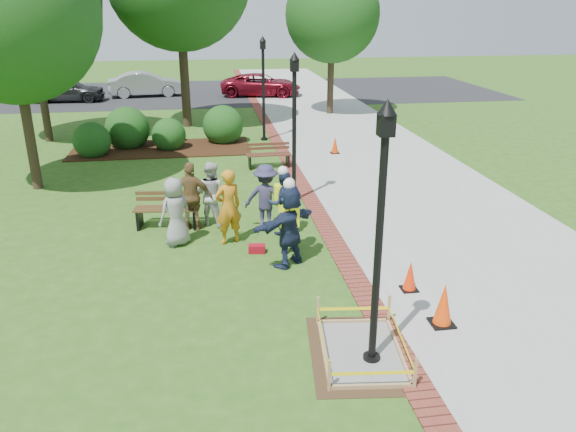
{
  "coord_description": "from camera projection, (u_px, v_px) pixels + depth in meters",
  "views": [
    {
      "loc": [
        -1.26,
        -10.46,
        5.49
      ],
      "look_at": [
        0.5,
        1.2,
        1.0
      ],
      "focal_mm": 35.0,
      "sensor_mm": 36.0,
      "label": 1
    }
  ],
  "objects": [
    {
      "name": "casual_person_a",
      "position": [
        175.0,
        212.0,
        13.33
      ],
      "size": [
        0.64,
        0.59,
        1.67
      ],
      "color": "gray",
      "rests_on": "ground"
    },
    {
      "name": "casual_person_c",
      "position": [
        211.0,
        194.0,
        14.55
      ],
      "size": [
        0.65,
        0.59,
        1.71
      ],
      "color": "silver",
      "rests_on": "ground"
    },
    {
      "name": "cone_far",
      "position": [
        335.0,
        145.0,
        21.69
      ],
      "size": [
        0.34,
        0.34,
        0.67
      ],
      "color": "black",
      "rests_on": "ground"
    },
    {
      "name": "parked_car_c",
      "position": [
        261.0,
        96.0,
        35.35
      ],
      "size": [
        2.79,
        4.87,
        1.5
      ],
      "primitive_type": "imported",
      "rotation": [
        0.0,
        0.0,
        1.39
      ],
      "color": "maroon",
      "rests_on": "ground"
    },
    {
      "name": "sidewalk",
      "position": [
        369.0,
        154.0,
        21.72
      ],
      "size": [
        6.0,
        60.0,
        0.02
      ],
      "primitive_type": "cube",
      "color": "#9E9E99",
      "rests_on": "ground"
    },
    {
      "name": "mulch_bed",
      "position": [
        162.0,
        149.0,
        22.45
      ],
      "size": [
        7.0,
        3.0,
        0.05
      ],
      "primitive_type": "cube",
      "color": "#381E0F",
      "rests_on": "ground"
    },
    {
      "name": "cone_front",
      "position": [
        443.0,
        305.0,
        10.07
      ],
      "size": [
        0.42,
        0.42,
        0.84
      ],
      "color": "black",
      "rests_on": "ground"
    },
    {
      "name": "parking_lot",
      "position": [
        222.0,
        92.0,
        36.74
      ],
      "size": [
        36.0,
        12.0,
        0.01
      ],
      "primitive_type": "cube",
      "color": "black",
      "rests_on": "ground"
    },
    {
      "name": "casual_person_b",
      "position": [
        228.0,
        207.0,
        13.4
      ],
      "size": [
        0.69,
        0.58,
        1.85
      ],
      "color": "#C27416",
      "rests_on": "ground"
    },
    {
      "name": "hivis_worker_a",
      "position": [
        289.0,
        223.0,
        12.22
      ],
      "size": [
        0.71,
        0.66,
        2.01
      ],
      "color": "#18223F",
      "rests_on": "ground"
    },
    {
      "name": "shrub_b",
      "position": [
        129.0,
        147.0,
        22.79
      ],
      "size": [
        1.76,
        1.76,
        1.76
      ],
      "primitive_type": "sphere",
      "color": "#154112",
      "rests_on": "ground"
    },
    {
      "name": "lamp_mid",
      "position": [
        294.0,
        118.0,
        15.7
      ],
      "size": [
        0.28,
        0.28,
        4.26
      ],
      "color": "black",
      "rests_on": "ground"
    },
    {
      "name": "parked_car_a",
      "position": [
        68.0,
        102.0,
        33.26
      ],
      "size": [
        2.31,
        4.99,
        1.6
      ],
      "primitive_type": "imported",
      "rotation": [
        0.0,
        0.0,
        1.54
      ],
      "color": "#252628",
      "rests_on": "ground"
    },
    {
      "name": "hivis_worker_c",
      "position": [
        283.0,
        201.0,
        13.95
      ],
      "size": [
        0.56,
        0.41,
        1.77
      ],
      "color": "#151638",
      "rests_on": "ground"
    },
    {
      "name": "shrub_e",
      "position": [
        170.0,
        142.0,
        23.59
      ],
      "size": [
        1.11,
        1.11,
        1.11
      ],
      "primitive_type": "sphere",
      "color": "#154112",
      "rests_on": "ground"
    },
    {
      "name": "hivis_worker_b",
      "position": [
        290.0,
        216.0,
        12.91
      ],
      "size": [
        0.62,
        0.61,
        1.81
      ],
      "color": "#1C204A",
      "rests_on": "ground"
    },
    {
      "name": "toolbox",
      "position": [
        257.0,
        249.0,
        13.14
      ],
      "size": [
        0.41,
        0.27,
        0.19
      ],
      "primitive_type": "cube",
      "rotation": [
        0.0,
        0.0,
        -0.14
      ],
      "color": "maroon",
      "rests_on": "ground"
    },
    {
      "name": "casual_person_e",
      "position": [
        266.0,
        198.0,
        14.23
      ],
      "size": [
        0.63,
        0.5,
        1.72
      ],
      "color": "#2F2C4D",
      "rests_on": "ground"
    },
    {
      "name": "shrub_d",
      "position": [
        224.0,
        142.0,
        23.56
      ],
      "size": [
        1.68,
        1.68,
        1.68
      ],
      "primitive_type": "sphere",
      "color": "#154112",
      "rests_on": "ground"
    },
    {
      "name": "casual_person_d",
      "position": [
        192.0,
        197.0,
        14.21
      ],
      "size": [
        0.62,
        0.45,
        1.78
      ],
      "color": "brown",
      "rests_on": "ground"
    },
    {
      "name": "shrub_c",
      "position": [
        170.0,
        149.0,
        22.48
      ],
      "size": [
        1.35,
        1.35,
        1.35
      ],
      "primitive_type": "sphere",
      "color": "#154112",
      "rests_on": "ground"
    },
    {
      "name": "shrub_a",
      "position": [
        94.0,
        156.0,
        21.44
      ],
      "size": [
        1.41,
        1.41,
        1.41
      ],
      "primitive_type": "sphere",
      "color": "#154112",
      "rests_on": "ground"
    },
    {
      "name": "bench_far",
      "position": [
        269.0,
        160.0,
        19.88
      ],
      "size": [
        1.58,
        0.56,
        0.85
      ],
      "color": "brown",
      "rests_on": "ground"
    },
    {
      "name": "lamp_far",
      "position": [
        263.0,
        81.0,
        23.1
      ],
      "size": [
        0.28,
        0.28,
        4.26
      ],
      "color": "black",
      "rests_on": "ground"
    },
    {
      "name": "tree_right",
      "position": [
        332.0,
        15.0,
        27.95
      ],
      "size": [
        4.73,
        4.73,
        7.31
      ],
      "color": "#3D2D1E",
      "rests_on": "ground"
    },
    {
      "name": "lamp_near",
      "position": [
        380.0,
        220.0,
        8.31
      ],
      "size": [
        0.28,
        0.28,
        4.26
      ],
      "color": "black",
      "rests_on": "ground"
    },
    {
      "name": "bench_near",
      "position": [
        168.0,
        216.0,
        14.58
      ],
      "size": [
        1.73,
        0.76,
        0.9
      ],
      "color": "brown",
      "rests_on": "ground"
    },
    {
      "name": "brick_edging",
      "position": [
        286.0,
        157.0,
        21.27
      ],
      "size": [
        0.5,
        60.0,
        0.03
      ],
      "primitive_type": "cube",
      "color": "maroon",
      "rests_on": "ground"
    },
    {
      "name": "wet_concrete_pad",
      "position": [
        362.0,
        341.0,
        9.3
      ],
      "size": [
        1.94,
        2.47,
        0.55
      ],
      "color": "#47331E",
      "rests_on": "ground"
    },
    {
      "name": "tree_left",
      "position": [
        9.0,
        14.0,
        15.9
      ],
      "size": [
        5.1,
        5.1,
        7.76
      ],
      "color": "#3D2D1E",
      "rests_on": "ground"
    },
    {
      "name": "parked_car_b",
      "position": [
        147.0,
        96.0,
        35.16
      ],
      "size": [
        2.73,
        5.18,
        1.62
      ],
      "primitive_type": "imported",
      "rotation": [
        0.0,
        0.0,
        1.69
      ],
      "color": "#A3A3A8",
      "rests_on": "ground"
    },
    {
      "name": "cone_back",
      "position": [
        410.0,
        276.0,
        11.32
      ],
      "size": [
        0.33,
        0.33,
        0.66
      ],
      "color": "black",
      "rests_on": "ground"
    },
    {
      "name": "ground",
      "position": [
        273.0,
        282.0,
        11.79
      ],
      "size": [
        100.0,
        100.0,
        0.0
      ],
      "primitive_type": "plane",
      "color": "#285116",
      "rests_on": "ground"
    }
  ]
}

